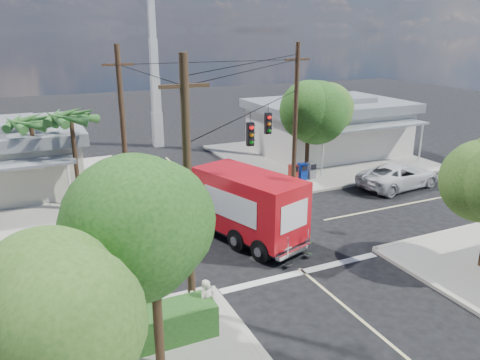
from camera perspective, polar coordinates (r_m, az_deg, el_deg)
ground at (r=23.40m, az=2.07°, el=-6.50°), size 120.00×120.00×0.00m
sidewalk_ne at (r=37.52m, az=9.44°, el=2.78°), size 14.12×14.12×0.14m
sidewalk_nw at (r=31.39m, az=-25.69°, el=-1.76°), size 14.12×14.12×0.14m
road_markings at (r=22.22m, az=3.80°, el=-7.89°), size 32.00×32.00×0.01m
building_ne at (r=38.80m, az=10.71°, el=6.62°), size 11.80×10.20×4.50m
radio_tower at (r=40.51m, az=-10.32°, el=11.86°), size 0.80×0.80×17.00m
tree_sw_front at (r=12.91m, az=-10.51°, el=-6.70°), size 3.88×3.78×6.03m
tree_sw_back at (r=10.63m, az=-20.38°, el=-16.02°), size 3.56×3.42×5.41m
tree_ne_front at (r=31.20m, az=8.47°, el=8.63°), size 4.21×4.14×6.66m
tree_ne_back at (r=34.53m, az=10.09°, el=8.45°), size 3.77×3.66×5.82m
palm_nw_front at (r=26.98m, az=-19.90°, el=6.96°), size 3.01×3.08×5.59m
palm_nw_back at (r=28.43m, az=-24.14°, el=6.21°), size 3.01×3.08×5.19m
utility_poles at (r=22.69m, az=-3.22°, el=5.17°), size 12.00×10.68×9.00m
picket_fence at (r=16.22m, az=-14.47°, el=-16.29°), size 5.94×0.06×1.00m
hedge_sw at (r=15.53m, az=-14.64°, el=-17.95°), size 6.20×1.20×1.10m
vending_boxes at (r=31.27m, az=7.60°, el=1.02°), size 1.90×0.50×1.10m
delivery_truck at (r=22.41m, az=-0.20°, el=-2.93°), size 4.57×8.01×3.33m
parked_car at (r=31.51m, az=18.79°, el=0.52°), size 5.91×3.21×1.57m
pedestrian at (r=16.08m, az=-3.99°, el=-14.74°), size 0.71×0.57×1.68m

